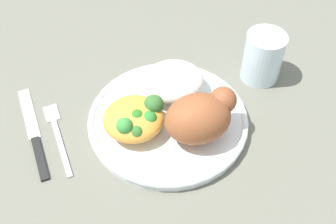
{
  "coord_description": "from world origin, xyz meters",
  "views": [
    {
      "loc": [
        -0.12,
        -0.39,
        0.5
      ],
      "look_at": [
        0.0,
        0.0,
        0.03
      ],
      "focal_mm": 43.73,
      "sensor_mm": 36.0,
      "label": 1
    }
  ],
  "objects": [
    {
      "name": "plate",
      "position": [
        0.0,
        0.0,
        0.01
      ],
      "size": [
        0.25,
        0.25,
        0.02
      ],
      "color": "white",
      "rests_on": "ground_plane"
    },
    {
      "name": "water_glass",
      "position": [
        0.18,
        0.06,
        0.04
      ],
      "size": [
        0.07,
        0.07,
        0.09
      ],
      "primitive_type": "cylinder",
      "color": "silver",
      "rests_on": "ground_plane"
    },
    {
      "name": "mac_cheese_with_broccoli",
      "position": [
        -0.05,
        -0.01,
        0.04
      ],
      "size": [
        0.09,
        0.09,
        0.05
      ],
      "color": "gold",
      "rests_on": "plate"
    },
    {
      "name": "ground_plane",
      "position": [
        0.0,
        0.0,
        0.0
      ],
      "size": [
        2.0,
        2.0,
        0.0
      ],
      "primitive_type": "plane",
      "color": "#676759"
    },
    {
      "name": "fork",
      "position": [
        -0.17,
        0.03,
        0.0
      ],
      "size": [
        0.03,
        0.14,
        0.01
      ],
      "color": "silver",
      "rests_on": "ground_plane"
    },
    {
      "name": "roasted_chicken",
      "position": [
        0.04,
        -0.04,
        0.06
      ],
      "size": [
        0.11,
        0.08,
        0.07
      ],
      "color": "brown",
      "rests_on": "plate"
    },
    {
      "name": "rice_pile",
      "position": [
        0.02,
        0.05,
        0.04
      ],
      "size": [
        0.1,
        0.09,
        0.04
      ],
      "primitive_type": "ellipsoid",
      "color": "white",
      "rests_on": "plate"
    },
    {
      "name": "knife",
      "position": [
        -0.2,
        0.03,
        0.0
      ],
      "size": [
        0.03,
        0.19,
        0.01
      ],
      "color": "black",
      "rests_on": "ground_plane"
    }
  ]
}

